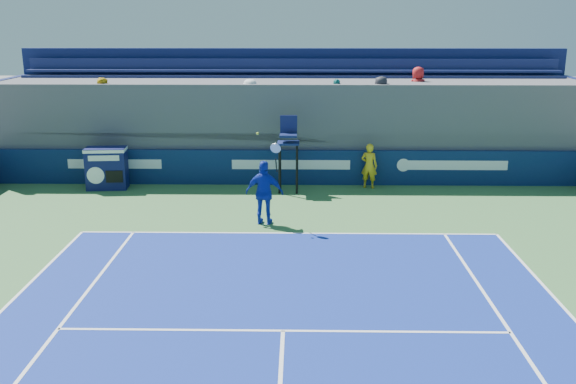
{
  "coord_description": "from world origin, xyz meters",
  "views": [
    {
      "loc": [
        0.28,
        -4.16,
        5.5
      ],
      "look_at": [
        0.0,
        11.5,
        1.25
      ],
      "focal_mm": 40.0,
      "sensor_mm": 36.0,
      "label": 1
    }
  ],
  "objects_px": {
    "tennis_player": "(265,193)",
    "match_clock": "(107,167)",
    "ball_person": "(369,166)",
    "umpire_chair": "(288,146)"
  },
  "relations": [
    {
      "from": "match_clock",
      "to": "umpire_chair",
      "type": "distance_m",
      "value": 6.08
    },
    {
      "from": "ball_person",
      "to": "tennis_player",
      "type": "height_order",
      "value": "tennis_player"
    },
    {
      "from": "ball_person",
      "to": "umpire_chair",
      "type": "bearing_deg",
      "value": 28.45
    },
    {
      "from": "umpire_chair",
      "to": "tennis_player",
      "type": "xyz_separation_m",
      "value": [
        -0.59,
        -3.5,
        -0.62
      ]
    },
    {
      "from": "ball_person",
      "to": "umpire_chair",
      "type": "height_order",
      "value": "umpire_chair"
    },
    {
      "from": "tennis_player",
      "to": "match_clock",
      "type": "bearing_deg",
      "value": 145.63
    },
    {
      "from": "ball_person",
      "to": "match_clock",
      "type": "xyz_separation_m",
      "value": [
        -8.71,
        -0.26,
        -0.02
      ]
    },
    {
      "from": "match_clock",
      "to": "tennis_player",
      "type": "height_order",
      "value": "tennis_player"
    },
    {
      "from": "ball_person",
      "to": "tennis_player",
      "type": "distance_m",
      "value": 5.15
    },
    {
      "from": "ball_person",
      "to": "match_clock",
      "type": "height_order",
      "value": "ball_person"
    }
  ]
}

